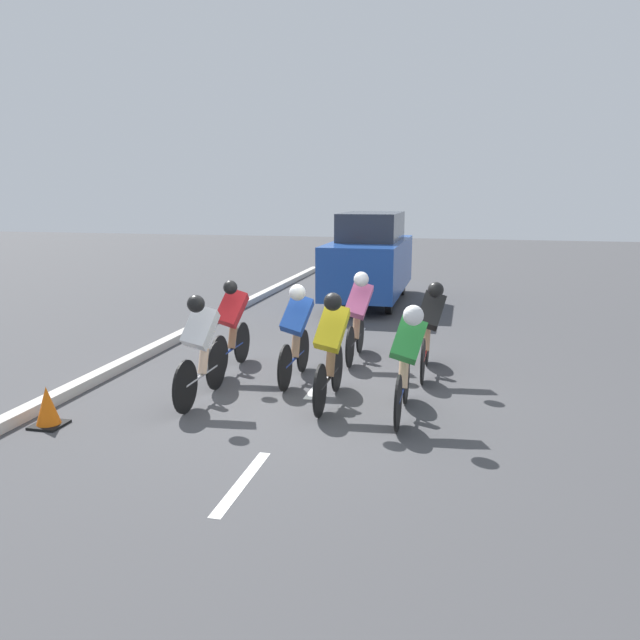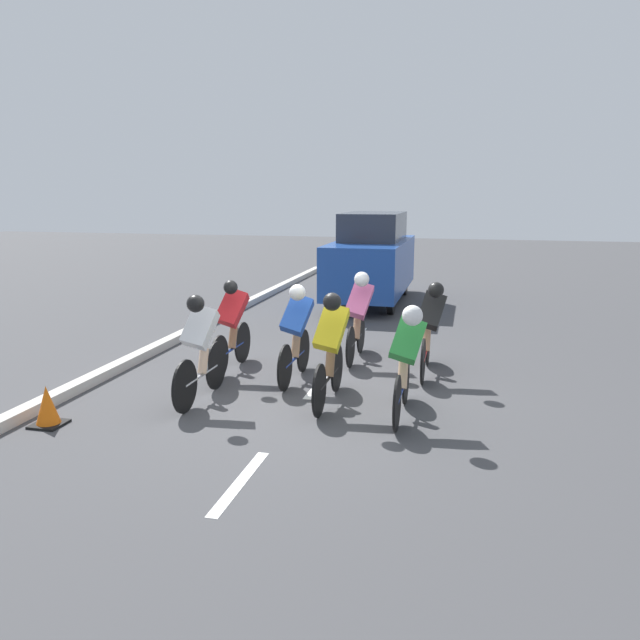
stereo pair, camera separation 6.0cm
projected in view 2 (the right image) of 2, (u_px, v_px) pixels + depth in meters
name	position (u px, v px, depth m)	size (l,w,h in m)	color
ground_plane	(311.00, 394.00, 8.59)	(60.00, 60.00, 0.00)	#424244
lane_stripe_near	(240.00, 482.00, 5.98)	(0.12, 1.40, 0.01)	white
lane_stripe_mid	(319.00, 384.00, 9.02)	(0.12, 1.40, 0.01)	white
lane_stripe_far	(358.00, 335.00, 12.07)	(0.12, 1.40, 0.01)	white
curb	(121.00, 365.00, 9.75)	(0.20, 25.85, 0.14)	beige
cyclist_red	(232.00, 323.00, 9.48)	(0.46, 1.64, 1.47)	black
cyclist_pink	(358.00, 313.00, 10.09)	(0.45, 1.61, 1.51)	black
cyclist_blue	(296.00, 330.00, 8.95)	(0.45, 1.64, 1.48)	black
cyclist_white	(200.00, 345.00, 8.10)	(0.42, 1.68, 1.48)	black
cyclist_black	(430.00, 325.00, 9.30)	(0.45, 1.72, 1.47)	black
cyclist_green	(406.00, 357.00, 7.49)	(0.45, 1.65, 1.46)	black
cyclist_yellow	(330.00, 345.00, 7.97)	(0.43, 1.71, 1.53)	black
support_car	(372.00, 258.00, 15.51)	(1.70, 4.49, 2.23)	black
traffic_cone	(47.00, 407.00, 7.38)	(0.36, 0.36, 0.49)	black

